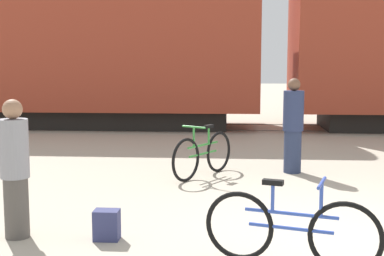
# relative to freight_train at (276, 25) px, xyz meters

# --- Properties ---
(ground_plane) EXTENTS (80.00, 80.00, 0.00)m
(ground_plane) POSITION_rel_freight_train_xyz_m (0.00, -9.82, -2.99)
(ground_plane) COLOR #B2A893
(freight_train) EXTENTS (24.04, 2.97, 5.66)m
(freight_train) POSITION_rel_freight_train_xyz_m (0.00, 0.00, 0.00)
(freight_train) COLOR black
(freight_train) RESTS_ON ground_plane
(rail_near) EXTENTS (36.04, 0.07, 0.01)m
(rail_near) POSITION_rel_freight_train_xyz_m (0.00, -0.72, -2.98)
(rail_near) COLOR #4C4238
(rail_near) RESTS_ON ground_plane
(rail_far) EXTENTS (36.04, 0.07, 0.01)m
(rail_far) POSITION_rel_freight_train_xyz_m (0.00, 0.72, -2.98)
(rail_far) COLOR #4C4238
(rail_far) RESTS_ON ground_plane
(bicycle_blue) EXTENTS (1.66, 0.58, 0.87)m
(bicycle_blue) POSITION_rel_freight_train_xyz_m (-0.70, -10.80, -2.61)
(bicycle_blue) COLOR black
(bicycle_blue) RESTS_ON ground_plane
(bicycle_green) EXTENTS (0.95, 1.47, 0.90)m
(bicycle_green) POSITION_rel_freight_train_xyz_m (-1.75, -6.83, -2.60)
(bicycle_green) COLOR black
(bicycle_green) RESTS_ON ground_plane
(person_in_grey) EXTENTS (0.32, 0.32, 1.56)m
(person_in_grey) POSITION_rel_freight_train_xyz_m (-3.67, -10.15, -2.20)
(person_in_grey) COLOR #514C47
(person_in_grey) RESTS_ON ground_plane
(person_in_navy) EXTENTS (0.36, 0.36, 1.68)m
(person_in_navy) POSITION_rel_freight_train_xyz_m (-0.18, -6.37, -2.15)
(person_in_navy) COLOR #283351
(person_in_navy) RESTS_ON ground_plane
(backpack) EXTENTS (0.28, 0.20, 0.34)m
(backpack) POSITION_rel_freight_train_xyz_m (-2.65, -10.16, -2.82)
(backpack) COLOR navy
(backpack) RESTS_ON ground_plane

